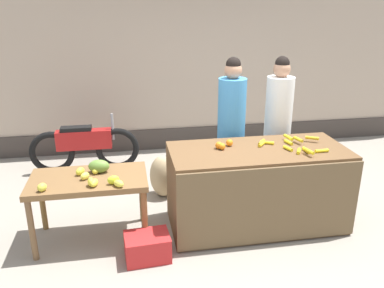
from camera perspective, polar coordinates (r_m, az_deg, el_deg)
The scene contains 12 objects.
ground_plane at distance 4.66m, azimuth 5.15°, elevation -11.59°, with size 24.00×24.00×0.00m, color gray.
market_wall_back at distance 6.69m, azimuth -0.57°, elevation 13.45°, with size 9.13×0.23×3.40m.
fruit_stall_counter at distance 4.51m, azimuth 9.35°, elevation -6.24°, with size 1.94×0.88×0.92m.
side_table_wooden at distance 4.24m, azimuth -14.66°, elevation -5.79°, with size 1.19×0.67×0.72m.
banana_bunch_pile at distance 4.47m, azimuth 14.19°, elevation -0.07°, with size 0.74×0.61×0.07m.
orange_pile at distance 4.31m, azimuth 4.57°, elevation -0.10°, with size 0.21×0.17×0.08m.
mango_papaya_pile at distance 4.16m, azimuth -13.87°, elevation -4.06°, with size 0.84×0.54×0.14m.
vendor_woman_blue_shirt at distance 4.91m, azimuth 5.66°, elevation 1.94°, with size 0.34×0.34×1.82m.
vendor_woman_white_shirt at distance 5.15m, azimuth 12.23°, elevation 2.37°, with size 0.34×0.34×1.81m.
parked_motorcycle at distance 6.08m, azimuth -15.25°, elevation -0.26°, with size 1.60×0.18×0.88m.
produce_crate at distance 4.08m, azimuth -6.46°, elevation -14.54°, with size 0.44×0.32×0.26m, color red.
produce_sack at distance 5.18m, azimuth -4.26°, elevation -4.67°, with size 0.36×0.30×0.56m, color tan.
Camera 1 is at (-1.09, -3.82, 2.43)m, focal length 36.93 mm.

